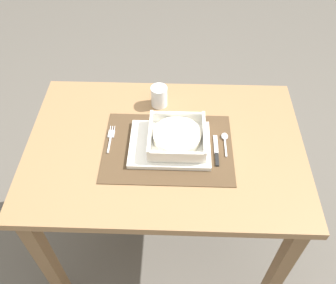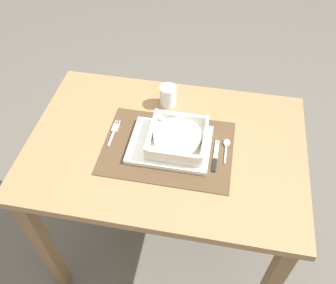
{
  "view_description": "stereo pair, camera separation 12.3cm",
  "coord_description": "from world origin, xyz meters",
  "px_view_note": "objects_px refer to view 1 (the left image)",
  "views": [
    {
      "loc": [
        0.04,
        -0.83,
        1.7
      ],
      "look_at": [
        0.01,
        -0.02,
        0.78
      ],
      "focal_mm": 38.79,
      "sensor_mm": 36.0,
      "label": 1
    },
    {
      "loc": [
        0.16,
        -0.82,
        1.7
      ],
      "look_at": [
        0.01,
        -0.02,
        0.78
      ],
      "focal_mm": 38.79,
      "sensor_mm": 36.0,
      "label": 2
    }
  ],
  "objects_px": {
    "dining_table": "(165,165)",
    "porridge_bowl": "(177,138)",
    "drinking_glass": "(159,97)",
    "fork": "(111,137)",
    "butter_knife": "(216,152)",
    "spoon": "(225,139)"
  },
  "relations": [
    {
      "from": "butter_knife",
      "to": "porridge_bowl",
      "type": "bearing_deg",
      "value": 170.46
    },
    {
      "from": "fork",
      "to": "spoon",
      "type": "distance_m",
      "value": 0.4
    },
    {
      "from": "fork",
      "to": "butter_knife",
      "type": "xyz_separation_m",
      "value": [
        0.37,
        -0.06,
        0.0
      ]
    },
    {
      "from": "dining_table",
      "to": "drinking_glass",
      "type": "xyz_separation_m",
      "value": [
        -0.03,
        0.2,
        0.15
      ]
    },
    {
      "from": "porridge_bowl",
      "to": "butter_knife",
      "type": "distance_m",
      "value": 0.14
    },
    {
      "from": "fork",
      "to": "butter_knife",
      "type": "height_order",
      "value": "butter_knife"
    },
    {
      "from": "spoon",
      "to": "porridge_bowl",
      "type": "bearing_deg",
      "value": -166.97
    },
    {
      "from": "dining_table",
      "to": "fork",
      "type": "xyz_separation_m",
      "value": [
        -0.19,
        0.02,
        0.12
      ]
    },
    {
      "from": "spoon",
      "to": "fork",
      "type": "bearing_deg",
      "value": -177.03
    },
    {
      "from": "dining_table",
      "to": "drinking_glass",
      "type": "relative_size",
      "value": 11.91
    },
    {
      "from": "porridge_bowl",
      "to": "fork",
      "type": "relative_size",
      "value": 1.52
    },
    {
      "from": "dining_table",
      "to": "fork",
      "type": "height_order",
      "value": "fork"
    },
    {
      "from": "dining_table",
      "to": "drinking_glass",
      "type": "distance_m",
      "value": 0.26
    },
    {
      "from": "dining_table",
      "to": "spoon",
      "type": "distance_m",
      "value": 0.24
    },
    {
      "from": "dining_table",
      "to": "porridge_bowl",
      "type": "height_order",
      "value": "porridge_bowl"
    },
    {
      "from": "porridge_bowl",
      "to": "butter_knife",
      "type": "height_order",
      "value": "porridge_bowl"
    },
    {
      "from": "drinking_glass",
      "to": "spoon",
      "type": "bearing_deg",
      "value": -36.79
    },
    {
      "from": "fork",
      "to": "drinking_glass",
      "type": "xyz_separation_m",
      "value": [
        0.16,
        0.18,
        0.03
      ]
    },
    {
      "from": "dining_table",
      "to": "porridge_bowl",
      "type": "distance_m",
      "value": 0.16
    },
    {
      "from": "porridge_bowl",
      "to": "fork",
      "type": "height_order",
      "value": "porridge_bowl"
    },
    {
      "from": "dining_table",
      "to": "porridge_bowl",
      "type": "xyz_separation_m",
      "value": [
        0.04,
        -0.0,
        0.16
      ]
    },
    {
      "from": "dining_table",
      "to": "butter_knife",
      "type": "bearing_deg",
      "value": -11.15
    }
  ]
}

